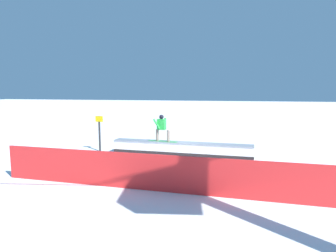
# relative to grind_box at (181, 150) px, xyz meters

# --- Properties ---
(ground_plane) EXTENTS (120.00, 120.00, 0.00)m
(ground_plane) POSITION_rel_grind_box_xyz_m (0.00, 0.00, -0.32)
(ground_plane) COLOR white
(grind_box) EXTENTS (6.83, 1.11, 0.70)m
(grind_box) POSITION_rel_grind_box_xyz_m (0.00, 0.00, 0.00)
(grind_box) COLOR white
(grind_box) RESTS_ON ground_plane
(snowboarder) EXTENTS (1.50, 0.58, 1.31)m
(snowboarder) POSITION_rel_grind_box_xyz_m (0.97, -0.07, 1.09)
(snowboarder) COLOR #3C9452
(snowboarder) RESTS_ON grind_box
(safety_fence) EXTENTS (11.40, 0.83, 1.21)m
(safety_fence) POSITION_rel_grind_box_xyz_m (0.00, 4.87, 0.29)
(safety_fence) COLOR red
(safety_fence) RESTS_ON ground_plane
(trail_marker) EXTENTS (0.40, 0.10, 1.86)m
(trail_marker) POSITION_rel_grind_box_xyz_m (4.34, -0.31, 0.68)
(trail_marker) COLOR #262628
(trail_marker) RESTS_ON ground_plane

